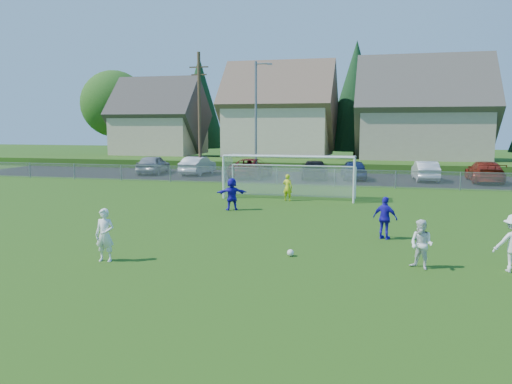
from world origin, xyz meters
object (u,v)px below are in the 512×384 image
player_blue_a (385,218)px  car_d (314,170)px  car_f (425,171)px  car_g (485,172)px  car_c (251,168)px  car_a (153,164)px  goalkeeper (288,187)px  car_e (354,170)px  player_blue_b (232,194)px  soccer_goal (290,170)px  soccer_ball (290,253)px  car_b (198,166)px  player_white_a (105,235)px  player_white_b (421,244)px

player_blue_a → car_d: (-5.17, 19.97, -0.06)m
car_f → car_g: car_g is taller
car_c → car_a: bearing=-3.9°
goalkeeper → car_g: car_g is taller
car_e → player_blue_b: bearing=64.5°
soccer_goal → soccer_ball: bearing=-79.8°
goalkeeper → car_e: size_ratio=0.33×
goalkeeper → car_f: goalkeeper is taller
car_g → soccer_goal: bearing=42.9°
car_b → soccer_goal: size_ratio=0.62×
car_a → car_d: 13.98m
car_c → player_blue_b: bearing=103.0°
soccer_ball → car_c: size_ratio=0.04×
player_blue_b → car_d: bearing=-119.5°
goalkeeper → car_e: bearing=-92.7°
player_white_a → car_b: size_ratio=0.36×
soccer_ball → car_f: (6.02, 23.99, 0.62)m
car_f → player_blue_b: bearing=53.8°
car_e → car_f: (5.27, 0.39, -0.02)m
car_b → soccer_goal: soccer_goal is taller
car_a → soccer_goal: 17.96m
player_white_b → car_f: 24.54m
goalkeeper → soccer_goal: bearing=-75.7°
player_white_a → player_blue_b: 9.91m
car_c → player_white_b: bearing=117.6°
player_white_a → car_c: player_white_a is taller
player_white_a → car_e: size_ratio=0.37×
car_f → car_b: bearing=-4.2°
player_blue_a → car_d: player_blue_a is taller
player_blue_a → goalkeeper: size_ratio=1.07×
car_b → car_e: size_ratio=1.04×
player_blue_b → car_c: size_ratio=0.29×
player_white_b → car_c: car_c is taller
soccer_ball → goalkeeper: (-2.22, 11.58, 0.63)m
car_e → car_g: bearing=174.1°
car_d → goalkeeper: bearing=82.8°
player_white_a → car_d: player_white_a is taller
car_a → car_g: car_a is taller
player_white_b → car_a: car_a is taller
car_b → goalkeeper: bearing=130.4°
player_white_a → player_blue_a: bearing=28.5°
car_e → car_g: car_g is taller
car_c → car_f: 13.31m
player_blue_b → goalkeeper: 4.25m
car_d → car_c: bearing=-5.1°
car_a → car_e: size_ratio=1.06×
player_white_a → car_f: player_white_a is taller
soccer_goal → car_a: bearing=140.9°
soccer_ball → car_b: bearing=116.8°
goalkeeper → car_e: 12.37m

